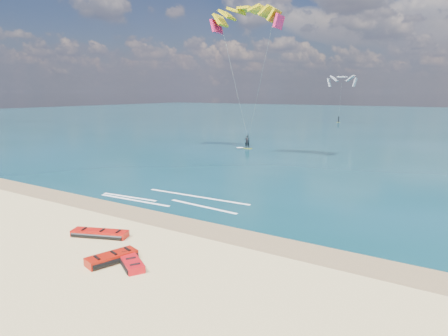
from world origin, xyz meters
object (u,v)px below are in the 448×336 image
at_px(packed_kite_mid, 130,264).
at_px(packed_kite_left, 100,237).
at_px(packed_kite_right, 112,262).
at_px(kitesurfer_main, 247,80).

bearing_deg(packed_kite_mid, packed_kite_left, -171.94).
xyz_separation_m(packed_kite_right, kitesurfer_main, (-10.20, 29.97, 8.71)).
height_order(packed_kite_mid, packed_kite_right, packed_kite_right).
xyz_separation_m(packed_kite_left, kitesurfer_main, (-7.30, 28.16, 8.71)).
distance_m(packed_kite_mid, kitesurfer_main, 32.90).
bearing_deg(packed_kite_left, packed_kite_mid, -44.20).
relative_size(packed_kite_mid, packed_kite_right, 1.02).
relative_size(packed_kite_left, packed_kite_right, 1.29).
distance_m(packed_kite_right, kitesurfer_main, 32.83).
xyz_separation_m(packed_kite_left, packed_kite_right, (2.90, -1.81, 0.00)).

